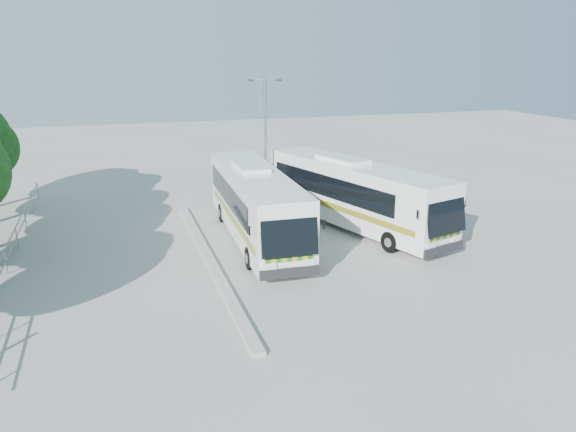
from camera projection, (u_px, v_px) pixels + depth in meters
name	position (u px, v px, depth m)	size (l,w,h in m)	color
ground	(277.00, 272.00, 21.97)	(100.00, 100.00, 0.00)	#A8A8A3
kerb_divider	(209.00, 259.00, 23.10)	(0.40, 16.00, 0.15)	#B2B2AD
railing	(9.00, 248.00, 22.48)	(0.06, 22.00, 1.00)	gray
coach_main	(256.00, 203.00, 25.31)	(2.73, 11.36, 3.13)	white
coach_adjacent	(355.00, 193.00, 27.04)	(5.40, 11.53, 3.15)	white
lamppost	(265.00, 138.00, 29.31)	(1.70, 0.68, 7.10)	gray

